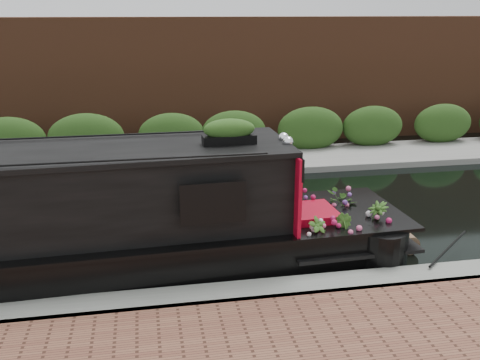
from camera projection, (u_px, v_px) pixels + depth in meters
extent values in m
plane|color=black|center=(179.00, 225.00, 10.97)|extent=(80.00, 80.00, 0.00)
cube|color=gray|center=(195.00, 309.00, 7.88)|extent=(40.00, 0.60, 0.50)
cube|color=gray|center=(168.00, 168.00, 14.91)|extent=(40.00, 2.40, 0.34)
cube|color=#254517|center=(167.00, 159.00, 15.75)|extent=(40.00, 1.10, 2.80)
cube|color=brown|center=(163.00, 143.00, 17.72)|extent=(40.00, 1.00, 8.00)
cube|color=#A9061D|center=(284.00, 185.00, 8.97)|extent=(0.13, 1.73, 1.34)
cube|color=black|center=(213.00, 203.00, 7.89)|extent=(0.89, 0.07, 0.54)
cube|color=#A9061D|center=(312.00, 222.00, 9.28)|extent=(0.83, 0.92, 0.50)
sphere|color=white|center=(288.00, 142.00, 8.60)|extent=(0.18, 0.18, 0.18)
sphere|color=white|center=(284.00, 138.00, 8.86)|extent=(0.18, 0.18, 0.18)
cube|color=black|center=(229.00, 139.00, 8.56)|extent=(0.87, 0.30, 0.15)
ellipsoid|color=red|center=(229.00, 128.00, 8.50)|extent=(0.95, 0.29, 0.24)
imported|color=#2F581D|center=(317.00, 235.00, 8.62)|extent=(0.37, 0.29, 0.61)
imported|color=#2F581D|center=(343.00, 232.00, 8.77)|extent=(0.38, 0.41, 0.59)
imported|color=#2F581D|center=(342.00, 206.00, 9.90)|extent=(0.72, 0.69, 0.61)
imported|color=#2F581D|center=(377.00, 220.00, 9.15)|extent=(0.49, 0.49, 0.66)
imported|color=#2F581D|center=(300.00, 207.00, 9.85)|extent=(0.22, 0.32, 0.58)
cylinder|color=brown|center=(406.00, 242.00, 9.75)|extent=(0.34, 0.39, 0.34)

